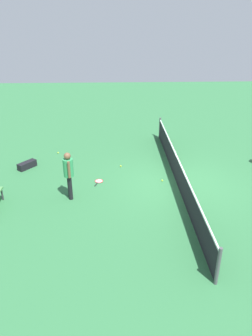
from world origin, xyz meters
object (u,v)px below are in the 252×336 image
tennis_ball_near_player (121,166)px  tennis_ball_midcourt (58,153)px  player_near_side (69,172)px  tennis_ball_by_net (162,180)px  tennis_racket_near_player (99,181)px  equipment_bag (28,165)px

tennis_ball_near_player → tennis_ball_midcourt: size_ratio=1.00×
player_near_side → tennis_ball_by_net: (-1.07, 3.38, -0.98)m
tennis_ball_near_player → tennis_ball_by_net: same height
player_near_side → tennis_racket_near_player: size_ratio=2.80×
tennis_ball_midcourt → tennis_ball_near_player: bearing=61.6°
tennis_ball_by_net → tennis_ball_midcourt: same height
tennis_racket_near_player → equipment_bag: (-1.35, -3.00, 0.13)m
tennis_ball_by_net → tennis_ball_midcourt: size_ratio=1.00×
tennis_racket_near_player → tennis_ball_near_player: 1.56m
tennis_ball_by_net → equipment_bag: (-1.41, -5.44, 0.11)m
player_near_side → tennis_ball_midcourt: 4.22m
player_near_side → tennis_ball_near_player: size_ratio=25.76×
tennis_ball_near_player → equipment_bag: size_ratio=0.08×
tennis_ball_by_net → tennis_racket_near_player: bearing=-91.5°
tennis_racket_near_player → tennis_ball_near_player: (-1.29, 0.88, 0.02)m
player_near_side → equipment_bag: (-2.48, -2.06, -0.87)m
tennis_ball_midcourt → player_near_side: bearing=14.7°
tennis_racket_near_player → equipment_bag: bearing=-114.2°
player_near_side → tennis_racket_near_player: bearing=140.6°
player_near_side → tennis_ball_near_player: bearing=143.2°
tennis_ball_near_player → equipment_bag: bearing=-90.9°
tennis_racket_near_player → equipment_bag: size_ratio=0.76×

